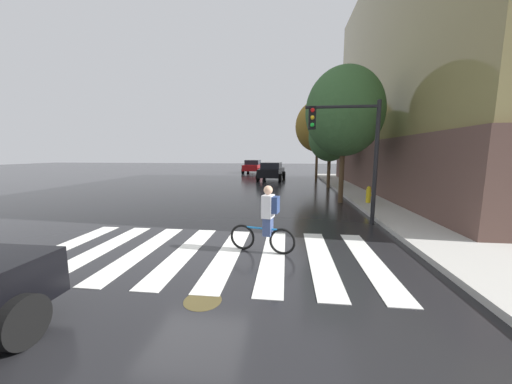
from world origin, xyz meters
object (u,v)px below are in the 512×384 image
object	(u,v)px
street_tree_mid	(330,137)
sedan_mid	(272,171)
street_tree_near	(344,112)
street_tree_far	(318,126)
sedan_far	(253,166)
cyclist	(267,220)
manhole_cover	(203,301)
traffic_light_near	(351,141)
fire_hydrant	(369,195)

from	to	relation	value
street_tree_mid	sedan_mid	bearing A→B (deg)	130.38
street_tree_near	street_tree_far	bearing A→B (deg)	89.52
sedan_far	cyclist	xyz separation A→B (m)	(3.79, -27.35, -0.00)
cyclist	street_tree_mid	world-z (taller)	street_tree_mid
street_tree_far	sedan_far	bearing A→B (deg)	133.55
sedan_mid	sedan_far	distance (m)	9.15
street_tree_far	street_tree_mid	bearing A→B (deg)	-88.29
manhole_cover	street_tree_mid	xyz separation A→B (m)	(4.37, 15.80, 3.60)
sedan_far	traffic_light_near	xyz separation A→B (m)	(6.41, -24.24, 2.02)
sedan_mid	fire_hydrant	size ratio (longest dim) A/B	6.26
sedan_mid	street_tree_near	world-z (taller)	street_tree_near
sedan_far	street_tree_mid	bearing A→B (deg)	-62.43
fire_hydrant	street_tree_near	world-z (taller)	street_tree_near
street_tree_mid	manhole_cover	bearing A→B (deg)	-105.46
sedan_mid	street_tree_near	xyz separation A→B (m)	(4.12, -11.33, 3.59)
sedan_mid	manhole_cover	bearing A→B (deg)	-89.85
sedan_far	cyclist	distance (m)	27.61
sedan_mid	sedan_far	bearing A→B (deg)	108.05
street_tree_near	street_tree_far	size ratio (longest dim) A/B	0.89
traffic_light_near	street_tree_near	world-z (taller)	street_tree_near
traffic_light_near	fire_hydrant	xyz separation A→B (m)	(1.69, 3.49, -2.33)
sedan_mid	street_tree_mid	xyz separation A→B (m)	(4.42, -5.20, 2.76)
sedan_mid	street_tree_far	bearing A→B (deg)	16.70
manhole_cover	sedan_mid	world-z (taller)	sedan_mid
fire_hydrant	street_tree_near	size ratio (longest dim) A/B	0.12
traffic_light_near	street_tree_far	distance (m)	16.96
sedan_mid	cyclist	distance (m)	18.67
cyclist	street_tree_near	xyz separation A→B (m)	(3.17, 7.31, 3.59)
cyclist	fire_hydrant	bearing A→B (deg)	56.81
sedan_far	street_tree_mid	world-z (taller)	street_tree_mid
manhole_cover	cyclist	world-z (taller)	cyclist
sedan_far	fire_hydrant	size ratio (longest dim) A/B	6.21
manhole_cover	traffic_light_near	bearing A→B (deg)	57.12
sedan_far	street_tree_far	world-z (taller)	street_tree_far
cyclist	street_tree_far	world-z (taller)	street_tree_far
sedan_far	street_tree_far	distance (m)	11.06
street_tree_near	street_tree_far	world-z (taller)	street_tree_far
street_tree_mid	cyclist	bearing A→B (deg)	-104.47
fire_hydrant	sedan_far	bearing A→B (deg)	111.33
fire_hydrant	street_tree_mid	world-z (taller)	street_tree_mid
traffic_light_near	street_tree_mid	world-z (taller)	street_tree_mid
sedan_mid	traffic_light_near	xyz separation A→B (m)	(3.58, -15.54, 2.02)
fire_hydrant	street_tree_far	bearing A→B (deg)	94.45
sedan_far	fire_hydrant	distance (m)	22.28
manhole_cover	traffic_light_near	xyz separation A→B (m)	(3.52, 5.45, 2.86)
manhole_cover	sedan_mid	distance (m)	21.01
manhole_cover	street_tree_far	world-z (taller)	street_tree_far
manhole_cover	street_tree_mid	world-z (taller)	street_tree_mid
traffic_light_near	manhole_cover	bearing A→B (deg)	-122.88
cyclist	street_tree_far	distance (m)	20.60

